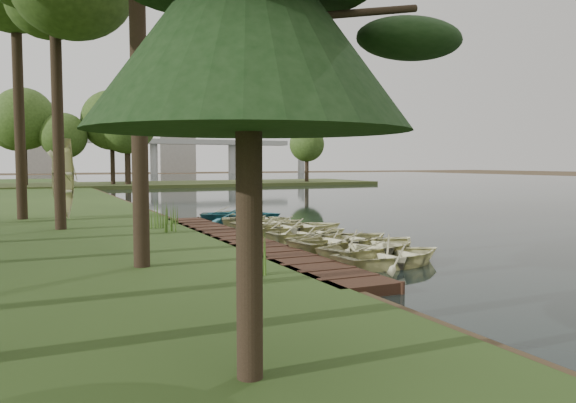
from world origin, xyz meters
name	(u,v)px	position (x,y,z in m)	size (l,w,h in m)	color
ground	(285,245)	(0.00, 0.00, 0.00)	(300.00, 300.00, 0.00)	#3D2F1D
water	(495,194)	(30.00, 20.00, 0.03)	(130.00, 200.00, 0.05)	black
boardwalk	(242,243)	(-1.60, 0.00, 0.15)	(1.60, 16.00, 0.30)	#331E13
peninsula	(173,184)	(8.00, 50.00, 0.23)	(50.00, 14.00, 0.45)	#39451E
far_trees	(145,133)	(4.67, 50.00, 6.43)	(45.60, 5.60, 8.80)	black
bridge	(121,145)	(12.31, 120.00, 7.08)	(95.90, 4.00, 8.60)	#A5A5A0
building_a	(175,141)	(30.00, 140.00, 9.00)	(10.00, 8.00, 18.00)	#A5A5A0
building_b	(39,151)	(-5.00, 145.00, 6.00)	(8.00, 8.00, 12.00)	#A5A5A0
rowboat_0	(392,253)	(0.92, -5.13, 0.42)	(2.53, 3.54, 0.73)	beige
rowboat_1	(374,244)	(1.23, -3.78, 0.47)	(2.87, 4.01, 0.83)	beige
rowboat_2	(345,238)	(1.11, -2.27, 0.46)	(2.81, 3.93, 0.81)	beige
rowboat_3	(330,236)	(1.17, -1.17, 0.38)	(2.27, 3.17, 0.66)	beige
rowboat_4	(309,231)	(1.19, 0.44, 0.39)	(2.32, 3.24, 0.67)	beige
rowboat_5	(296,225)	(1.24, 1.64, 0.46)	(2.83, 3.96, 0.82)	beige
rowboat_6	(281,225)	(1.14, 2.81, 0.38)	(2.29, 3.21, 0.66)	beige
rowboat_7	(269,222)	(1.12, 4.08, 0.38)	(2.30, 3.22, 0.67)	beige
rowboat_8	(256,218)	(1.26, 5.87, 0.38)	(2.26, 3.16, 0.65)	beige
rowboat_9	(241,214)	(1.09, 7.40, 0.44)	(2.72, 3.81, 0.79)	teal
rowboat_10	(234,212)	(1.13, 8.49, 0.42)	(2.54, 3.56, 0.74)	beige
stored_rowboat	(66,211)	(-6.58, 9.64, 0.68)	(2.64, 3.70, 0.77)	beige
reeds_0	(253,250)	(-3.46, -5.79, 0.87)	(0.60, 0.60, 1.14)	#3F661E
reeds_1	(171,219)	(-3.31, 3.09, 0.77)	(0.60, 0.60, 0.95)	#3F661E
reeds_2	(156,215)	(-3.58, 4.36, 0.81)	(0.60, 0.60, 1.02)	#3F661E
reeds_3	(172,213)	(-2.60, 5.79, 0.75)	(0.60, 0.60, 0.91)	#3F661E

